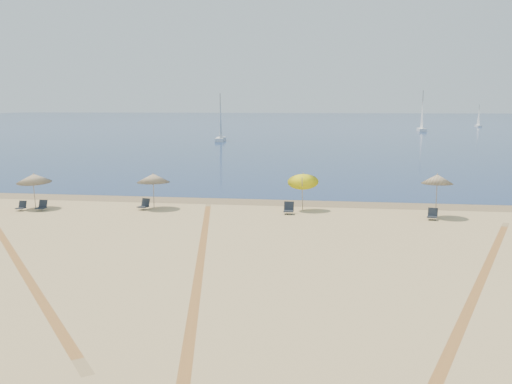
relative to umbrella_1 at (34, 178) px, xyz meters
The scene contains 16 objects.
ground 24.29m from the umbrella_1, 53.44° to the right, with size 160.00×160.00×0.00m, color tan.
ocean 206.07m from the umbrella_1, 85.99° to the left, with size 500.00×500.00×0.00m, color #0C2151.
wet_sand 15.25m from the umbrella_1, 17.52° to the left, with size 500.00×500.00×0.00m, color olive.
umbrella_1 is the anchor object (origin of this frame).
umbrella_2 7.71m from the umbrella_1, ahead, with size 2.15×2.15×2.31m.
umbrella_3 17.33m from the umbrella_1, ahead, with size 1.97×2.02×2.71m.
umbrella_4 25.30m from the umbrella_1, ahead, with size 1.87×1.87×2.62m.
chair_2 1.97m from the umbrella_1, 115.15° to the right, with size 0.53×0.61×0.61m.
chair_3 2.04m from the umbrella_1, 41.48° to the right, with size 0.59×0.68×0.67m.
chair_4 7.38m from the umbrella_1, ahead, with size 0.76×0.82×0.70m.
chair_5 16.56m from the umbrella_1, ahead, with size 0.62×0.72×0.73m.
chair_6 25.01m from the umbrella_1, ahead, with size 0.70×0.77×0.67m.
sailboat_0 68.72m from the umbrella_1, 91.97° to the left, with size 2.09×5.91×8.62m.
sailboat_1 157.50m from the umbrella_1, 67.68° to the left, with size 1.28×4.47×6.61m.
sailboat_2 120.26m from the umbrella_1, 70.98° to the left, with size 1.80×6.78×10.08m.
tire_tracks 18.45m from the umbrella_1, 39.69° to the right, with size 57.82×42.49×0.00m.
Camera 1 is at (5.20, -14.58, 6.68)m, focal length 40.13 mm.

